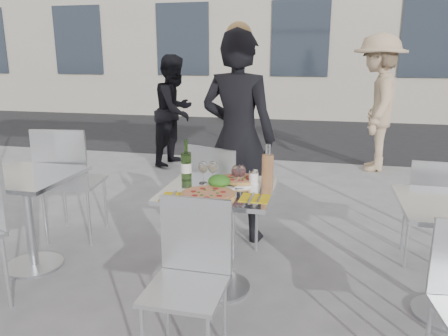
% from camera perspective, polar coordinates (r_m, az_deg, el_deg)
% --- Properties ---
extents(ground, '(80.00, 80.00, 0.00)m').
position_cam_1_polar(ground, '(3.23, -0.62, -15.42)').
color(ground, slate).
extents(street_asphalt, '(24.00, 5.00, 0.00)m').
position_cam_1_polar(street_asphalt, '(9.38, 8.70, 4.50)').
color(street_asphalt, black).
rests_on(street_asphalt, ground).
extents(main_table, '(0.72, 0.72, 0.75)m').
position_cam_1_polar(main_table, '(3.00, -0.64, -6.46)').
color(main_table, '#B7BABF').
rests_on(main_table, ground).
extents(side_table_left, '(0.72, 0.72, 0.75)m').
position_cam_1_polar(side_table_left, '(3.64, -24.36, -4.00)').
color(side_table_left, '#B7BABF').
rests_on(side_table_left, ground).
extents(chair_far, '(0.56, 0.56, 0.95)m').
position_cam_1_polar(chair_far, '(3.45, -0.61, -3.27)').
color(chair_far, silver).
rests_on(chair_far, ground).
extents(chair_near, '(0.40, 0.42, 0.88)m').
position_cam_1_polar(chair_near, '(2.38, -4.43, -12.86)').
color(chair_near, silver).
rests_on(chair_near, ground).
extents(side_chair_lfar, '(0.52, 0.54, 1.02)m').
position_cam_1_polar(side_chair_lfar, '(4.01, -19.72, -0.89)').
color(side_chair_lfar, silver).
rests_on(side_chair_lfar, ground).
extents(side_chair_rfar, '(0.43, 0.44, 0.87)m').
position_cam_1_polar(side_chair_rfar, '(3.69, 25.72, -4.31)').
color(side_chair_rfar, silver).
rests_on(side_chair_rfar, ground).
extents(woman_diner, '(0.74, 0.55, 1.83)m').
position_cam_1_polar(woman_diner, '(3.80, 1.83, 3.97)').
color(woman_diner, black).
rests_on(woman_diner, ground).
extents(pedestrian_a, '(0.79, 0.91, 1.62)m').
position_cam_1_polar(pedestrian_a, '(6.58, -6.40, 7.46)').
color(pedestrian_a, black).
rests_on(pedestrian_a, ground).
extents(pedestrian_b, '(0.81, 1.29, 1.91)m').
position_cam_1_polar(pedestrian_b, '(6.55, 19.29, 7.98)').
color(pedestrian_b, tan).
rests_on(pedestrian_b, ground).
extents(pizza_near, '(0.35, 0.35, 0.02)m').
position_cam_1_polar(pizza_near, '(2.76, -2.11, -3.48)').
color(pizza_near, '#D3AB52').
rests_on(pizza_near, main_table).
extents(pizza_far, '(0.31, 0.31, 0.03)m').
position_cam_1_polar(pizza_far, '(3.06, 1.96, -1.57)').
color(pizza_far, white).
rests_on(pizza_far, main_table).
extents(salad_plate, '(0.22, 0.22, 0.09)m').
position_cam_1_polar(salad_plate, '(2.93, -0.63, -1.87)').
color(salad_plate, white).
rests_on(salad_plate, main_table).
extents(wine_bottle, '(0.07, 0.08, 0.29)m').
position_cam_1_polar(wine_bottle, '(3.09, -4.96, 0.46)').
color(wine_bottle, '#32521E').
rests_on(wine_bottle, main_table).
extents(carafe, '(0.08, 0.08, 0.29)m').
position_cam_1_polar(carafe, '(2.95, 5.71, -0.20)').
color(carafe, tan).
rests_on(carafe, main_table).
extents(sugar_shaker, '(0.06, 0.06, 0.11)m').
position_cam_1_polar(sugar_shaker, '(2.98, 3.87, -1.31)').
color(sugar_shaker, white).
rests_on(sugar_shaker, main_table).
extents(wineglass_white_a, '(0.07, 0.07, 0.16)m').
position_cam_1_polar(wineglass_white_a, '(3.01, -2.76, 0.00)').
color(wineglass_white_a, white).
rests_on(wineglass_white_a, main_table).
extents(wineglass_white_b, '(0.07, 0.07, 0.16)m').
position_cam_1_polar(wineglass_white_b, '(3.02, -1.49, 0.05)').
color(wineglass_white_b, white).
rests_on(wineglass_white_b, main_table).
extents(wineglass_red_a, '(0.07, 0.07, 0.16)m').
position_cam_1_polar(wineglass_red_a, '(2.91, 1.61, -0.53)').
color(wineglass_red_a, white).
rests_on(wineglass_red_a, main_table).
extents(wineglass_red_b, '(0.07, 0.07, 0.16)m').
position_cam_1_polar(wineglass_red_b, '(2.91, 2.22, -0.50)').
color(wineglass_red_b, white).
rests_on(wineglass_red_b, main_table).
extents(napkin_left, '(0.20, 0.20, 0.01)m').
position_cam_1_polar(napkin_left, '(2.76, -6.33, -3.72)').
color(napkin_left, gold).
rests_on(napkin_left, main_table).
extents(napkin_right, '(0.18, 0.20, 0.01)m').
position_cam_1_polar(napkin_right, '(2.73, 4.04, -3.91)').
color(napkin_right, gold).
rests_on(napkin_right, main_table).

